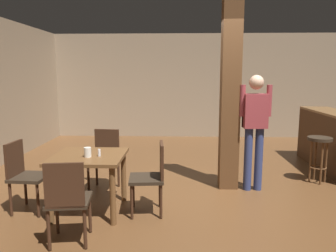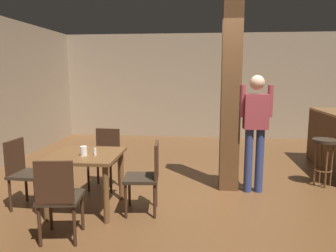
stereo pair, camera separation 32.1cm
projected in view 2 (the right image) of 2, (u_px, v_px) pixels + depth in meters
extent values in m
plane|color=brown|center=(215.00, 196.00, 4.70)|extent=(10.80, 10.80, 0.00)
cube|color=gray|center=(210.00, 86.00, 8.90)|extent=(8.00, 0.10, 2.80)
cube|color=brown|center=(231.00, 97.00, 4.82)|extent=(0.28, 0.28, 2.80)
cube|color=brown|center=(85.00, 155.00, 4.14)|extent=(0.87, 0.87, 0.04)
cylinder|color=brown|center=(121.00, 175.00, 4.52)|extent=(0.07, 0.07, 0.70)
cylinder|color=brown|center=(70.00, 174.00, 4.59)|extent=(0.07, 0.07, 0.70)
cylinder|color=brown|center=(106.00, 195.00, 3.80)|extent=(0.07, 0.07, 0.70)
cylinder|color=brown|center=(46.00, 192.00, 3.87)|extent=(0.07, 0.07, 0.70)
cube|color=#2D2319|center=(30.00, 174.00, 4.24)|extent=(0.44, 0.44, 0.04)
cube|color=#382114|center=(15.00, 157.00, 4.23)|extent=(0.06, 0.38, 0.45)
cylinder|color=#382114|center=(50.00, 187.00, 4.41)|extent=(0.04, 0.04, 0.43)
cylinder|color=#382114|center=(36.00, 197.00, 4.07)|extent=(0.04, 0.04, 0.43)
cylinder|color=#382114|center=(26.00, 186.00, 4.47)|extent=(0.04, 0.04, 0.43)
cylinder|color=#382114|center=(10.00, 195.00, 4.13)|extent=(0.04, 0.04, 0.43)
cube|color=#2D2319|center=(61.00, 198.00, 3.43)|extent=(0.47, 0.47, 0.04)
cube|color=#382114|center=(54.00, 183.00, 3.21)|extent=(0.38, 0.09, 0.45)
cylinder|color=#382114|center=(51.00, 211.00, 3.64)|extent=(0.04, 0.04, 0.43)
cylinder|color=#382114|center=(82.00, 211.00, 3.65)|extent=(0.04, 0.04, 0.43)
cylinder|color=#382114|center=(39.00, 226.00, 3.29)|extent=(0.04, 0.04, 0.43)
cylinder|color=#382114|center=(74.00, 225.00, 3.30)|extent=(0.04, 0.04, 0.43)
cube|color=#2D2319|center=(104.00, 160.00, 4.93)|extent=(0.46, 0.46, 0.04)
cube|color=#382114|center=(108.00, 143.00, 5.08)|extent=(0.38, 0.07, 0.45)
cylinder|color=#382114|center=(111.00, 179.00, 4.77)|extent=(0.04, 0.04, 0.43)
cylinder|color=#382114|center=(88.00, 177.00, 4.83)|extent=(0.04, 0.04, 0.43)
cylinder|color=#382114|center=(119.00, 172.00, 5.11)|extent=(0.04, 0.04, 0.43)
cylinder|color=#382114|center=(98.00, 170.00, 5.17)|extent=(0.04, 0.04, 0.43)
cube|color=#2D2319|center=(141.00, 178.00, 4.08)|extent=(0.46, 0.46, 0.04)
cube|color=#382114|center=(157.00, 161.00, 4.05)|extent=(0.07, 0.38, 0.45)
cylinder|color=#382114|center=(126.00, 200.00, 3.95)|extent=(0.04, 0.04, 0.43)
cylinder|color=#382114|center=(129.00, 190.00, 4.29)|extent=(0.04, 0.04, 0.43)
cylinder|color=#382114|center=(155.00, 201.00, 3.94)|extent=(0.04, 0.04, 0.43)
cylinder|color=#382114|center=(156.00, 190.00, 4.29)|extent=(0.04, 0.04, 0.43)
cylinder|color=silver|center=(84.00, 151.00, 4.03)|extent=(0.09, 0.09, 0.12)
cylinder|color=silver|center=(95.00, 152.00, 4.06)|extent=(0.03, 0.03, 0.09)
cube|color=maroon|center=(256.00, 112.00, 4.69)|extent=(0.35, 0.22, 0.50)
sphere|color=tan|center=(257.00, 82.00, 4.63)|extent=(0.22, 0.22, 0.21)
cylinder|color=navy|center=(259.00, 161.00, 4.80)|extent=(0.13, 0.13, 0.95)
cylinder|color=navy|center=(248.00, 160.00, 4.81)|extent=(0.13, 0.13, 0.95)
cylinder|color=maroon|center=(270.00, 101.00, 4.66)|extent=(0.08, 0.08, 0.46)
cylinder|color=maroon|center=(243.00, 101.00, 4.68)|extent=(0.08, 0.08, 0.46)
cube|color=#422816|center=(336.00, 144.00, 5.79)|extent=(0.36, 1.97, 1.02)
cylinder|color=#2D2319|center=(325.00, 141.00, 5.03)|extent=(0.38, 0.38, 0.05)
torus|color=brown|center=(323.00, 170.00, 5.11)|extent=(0.26, 0.26, 0.02)
cylinder|color=brown|center=(321.00, 162.00, 5.21)|extent=(0.03, 0.03, 0.69)
cylinder|color=brown|center=(326.00, 166.00, 4.97)|extent=(0.03, 0.03, 0.69)
cylinder|color=brown|center=(332.00, 164.00, 5.08)|extent=(0.03, 0.03, 0.69)
cylinder|color=brown|center=(315.00, 164.00, 5.11)|extent=(0.03, 0.03, 0.69)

